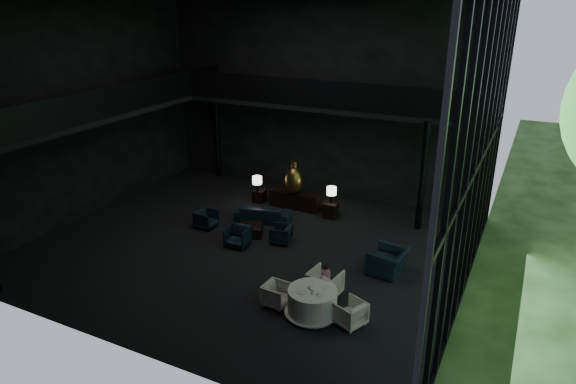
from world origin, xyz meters
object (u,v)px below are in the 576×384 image
at_px(coffee_table, 251,230).
at_px(dining_chair_west, 277,295).
at_px(lounge_armchair_south, 238,236).
at_px(console, 295,200).
at_px(sofa, 263,211).
at_px(child, 326,274).
at_px(dining_chair_east, 350,313).
at_px(table_lamp_right, 332,192).
at_px(table_lamp_left, 257,181).
at_px(side_table_right, 331,210).
at_px(dining_table, 312,304).
at_px(bronze_urn, 294,180).
at_px(dining_chair_north, 325,281).
at_px(lounge_armchair_west, 206,219).
at_px(lounge_armchair_east, 281,234).
at_px(window_armchair, 388,256).
at_px(side_table_left, 260,196).

distance_m(coffee_table, dining_chair_west, 4.54).
height_order(lounge_armchair_south, coffee_table, lounge_armchair_south).
height_order(console, sofa, sofa).
xyz_separation_m(sofa, dining_chair_west, (3.07, -4.75, -0.09)).
height_order(lounge_armchair_south, child, child).
bearing_deg(dining_chair_east, table_lamp_right, -130.59).
relative_size(table_lamp_left, side_table_right, 1.12).
bearing_deg(sofa, dining_table, 117.57).
distance_m(bronze_urn, side_table_right, 1.86).
xyz_separation_m(console, dining_chair_north, (3.54, -5.40, 0.14)).
height_order(side_table_right, sofa, sofa).
distance_m(lounge_armchair_west, lounge_armchair_east, 3.02).
xyz_separation_m(dining_chair_north, dining_chair_west, (-1.00, -1.02, -0.16)).
xyz_separation_m(sofa, lounge_armchair_south, (0.24, -2.18, -0.03)).
xyz_separation_m(bronze_urn, side_table_right, (1.60, -0.08, -0.95)).
bearing_deg(lounge_armchair_south, dining_chair_west, -47.13).
relative_size(side_table_right, coffee_table, 0.71).
height_order(lounge_armchair_west, lounge_armchair_east, lounge_armchair_west).
bearing_deg(sofa, window_armchair, 149.11).
relative_size(bronze_urn, table_lamp_right, 2.11).
bearing_deg(child, dining_chair_east, 139.40).
height_order(console, child, child).
height_order(table_lamp_right, coffee_table, table_lamp_right).
xyz_separation_m(dining_chair_east, child, (-1.05, 0.90, 0.39)).
xyz_separation_m(side_table_left, side_table_right, (3.20, -0.14, 0.03)).
bearing_deg(coffee_table, side_table_right, 54.60).
height_order(table_lamp_right, dining_chair_north, table_lamp_right).
bearing_deg(lounge_armchair_west, window_armchair, -91.19).
distance_m(sofa, lounge_armchair_east, 1.96).
relative_size(bronze_urn, window_armchair, 1.02).
bearing_deg(side_table_right, child, -69.46).
bearing_deg(console, lounge_armchair_south, -94.42).
distance_m(dining_chair_north, dining_chair_east, 1.48).
distance_m(side_table_left, sofa, 1.95).
relative_size(console, sofa, 1.02).
bearing_deg(side_table_right, bronze_urn, 177.28).
bearing_deg(lounge_armchair_west, dining_table, -119.46).
xyz_separation_m(lounge_armchair_south, child, (3.89, -1.63, 0.35)).
relative_size(table_lamp_right, lounge_armchair_west, 0.95).
xyz_separation_m(table_lamp_right, sofa, (-2.14, -1.53, -0.62)).
xyz_separation_m(console, coffee_table, (-0.34, -2.91, -0.15)).
distance_m(side_table_right, window_armchair, 4.47).
xyz_separation_m(table_lamp_right, child, (1.99, -5.35, -0.30)).
height_order(bronze_urn, lounge_armchair_east, bronze_urn).
relative_size(lounge_armchair_west, dining_chair_east, 0.97).
bearing_deg(table_lamp_right, coffee_table, -124.99).
relative_size(lounge_armchair_east, dining_table, 0.42).
relative_size(table_lamp_left, dining_chair_west, 1.04).
bearing_deg(window_armchair, side_table_left, -111.75).
height_order(side_table_right, dining_table, dining_table).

